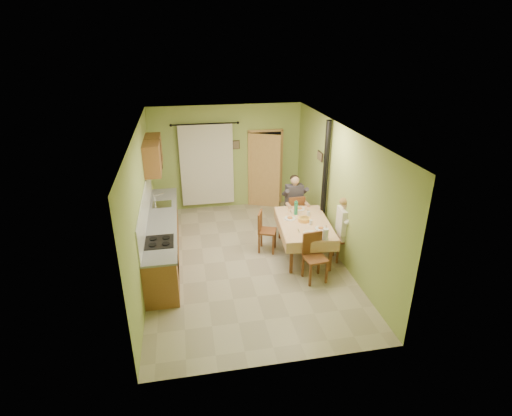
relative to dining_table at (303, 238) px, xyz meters
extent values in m
cube|color=tan|center=(-1.29, -0.04, -0.38)|extent=(4.00, 6.00, 0.01)
cube|color=#9BB15B|center=(-1.29, 2.96, 1.02)|extent=(4.00, 0.04, 2.80)
cube|color=#9BB15B|center=(-1.29, -3.04, 1.02)|extent=(4.00, 0.04, 2.80)
cube|color=#9BB15B|center=(-3.29, -0.04, 1.02)|extent=(0.04, 6.00, 2.80)
cube|color=#9BB15B|center=(0.71, -0.04, 1.02)|extent=(0.04, 6.00, 2.80)
cube|color=white|center=(-1.29, -0.04, 2.42)|extent=(4.00, 6.00, 0.04)
cube|color=brown|center=(-2.99, 0.36, 0.06)|extent=(0.60, 3.60, 0.88)
cube|color=gray|center=(-2.99, 0.36, 0.52)|extent=(0.64, 3.64, 0.04)
cube|color=white|center=(-3.28, 0.36, 0.85)|extent=(0.02, 3.60, 0.66)
cube|color=silver|center=(-2.99, 1.16, 0.53)|extent=(0.42, 0.42, 0.03)
cube|color=black|center=(-2.99, -0.64, 0.54)|extent=(0.52, 0.56, 0.02)
cube|color=black|center=(-2.70, -0.64, 0.07)|extent=(0.01, 0.55, 0.55)
cube|color=brown|center=(-3.11, 1.66, 1.57)|extent=(0.35, 1.40, 0.70)
cylinder|color=black|center=(-1.84, 2.84, 1.97)|extent=(1.70, 0.04, 0.04)
cube|color=silver|center=(-1.84, 2.86, 0.87)|extent=(1.40, 0.06, 2.20)
cube|color=black|center=(-0.24, 2.94, 0.65)|extent=(0.84, 0.03, 2.06)
cube|color=tan|center=(-0.69, 2.93, 0.65)|extent=(0.06, 0.06, 2.12)
cube|color=tan|center=(0.21, 2.93, 0.65)|extent=(0.06, 0.06, 2.12)
cube|color=tan|center=(-0.24, 2.93, 1.71)|extent=(0.96, 0.06, 0.06)
cube|color=tan|center=(-0.28, 2.76, 0.64)|extent=(0.76, 0.37, 2.04)
cube|color=tan|center=(0.00, 0.00, 0.36)|extent=(1.22, 1.86, 0.04)
cube|color=tan|center=(-0.08, -0.88, 0.25)|extent=(1.05, 0.11, 0.22)
cube|color=tan|center=(0.08, 0.88, 0.25)|extent=(1.05, 0.11, 0.22)
cube|color=tan|center=(-0.53, 0.05, 0.25)|extent=(0.18, 1.76, 0.22)
cube|color=tan|center=(0.53, -0.05, 0.25)|extent=(0.18, 1.76, 0.22)
cylinder|color=white|center=(0.09, 0.68, 0.39)|extent=(0.25, 0.25, 0.02)
ellipsoid|color=#CC7233|center=(0.09, 0.68, 0.41)|extent=(0.12, 0.12, 0.05)
cylinder|color=white|center=(-0.07, -0.64, 0.39)|extent=(0.25, 0.25, 0.02)
ellipsoid|color=#CC7233|center=(-0.07, -0.64, 0.41)|extent=(0.12, 0.12, 0.05)
cylinder|color=white|center=(0.24, -0.38, 0.39)|extent=(0.25, 0.25, 0.02)
ellipsoid|color=#CC7233|center=(0.24, -0.38, 0.41)|extent=(0.12, 0.12, 0.05)
cylinder|color=white|center=(-0.26, 0.22, 0.39)|extent=(0.25, 0.25, 0.02)
ellipsoid|color=#CC7233|center=(-0.26, 0.22, 0.41)|extent=(0.12, 0.12, 0.05)
cylinder|color=#FFB645|center=(0.00, 0.05, 0.42)|extent=(0.26, 0.26, 0.08)
cylinder|color=white|center=(-0.05, -0.55, 0.39)|extent=(0.28, 0.28, 0.02)
cube|color=tan|center=(-0.12, -0.54, 0.41)|extent=(0.07, 0.06, 0.03)
cube|color=tan|center=(-0.10, -0.55, 0.41)|extent=(0.06, 0.07, 0.03)
cube|color=tan|center=(-0.02, -0.59, 0.41)|extent=(0.04, 0.06, 0.03)
cylinder|color=silver|center=(0.10, -0.13, 0.43)|extent=(0.07, 0.07, 0.10)
cylinder|color=silver|center=(0.19, 0.30, 0.43)|extent=(0.07, 0.07, 0.10)
cylinder|color=white|center=(0.17, -0.82, 0.50)|extent=(0.11, 0.11, 0.22)
cylinder|color=silver|center=(0.17, -0.82, 0.53)|extent=(0.02, 0.02, 0.30)
cube|color=brown|center=(0.09, 1.12, 0.10)|extent=(0.42, 0.42, 0.04)
cube|color=brown|center=(0.10, 0.94, 0.35)|extent=(0.40, 0.06, 0.45)
cube|color=brown|center=(-0.08, -1.04, 0.10)|extent=(0.45, 0.45, 0.04)
cube|color=brown|center=(-0.10, -0.86, 0.35)|extent=(0.41, 0.09, 0.46)
cube|color=brown|center=(0.76, -0.39, 0.10)|extent=(0.40, 0.40, 0.04)
cube|color=brown|center=(0.92, -0.40, 0.33)|extent=(0.07, 0.37, 0.42)
cube|color=brown|center=(-0.75, 0.27, 0.10)|extent=(0.48, 0.48, 0.04)
cube|color=brown|center=(-0.90, 0.33, 0.33)|extent=(0.17, 0.36, 0.43)
cube|color=#38333D|center=(0.10, 1.02, 0.18)|extent=(0.38, 0.42, 0.16)
cube|color=#38333D|center=(0.09, 1.15, 0.53)|extent=(0.41, 0.24, 0.54)
sphere|color=tan|center=(0.09, 1.14, 0.92)|extent=(0.21, 0.21, 0.21)
ellipsoid|color=black|center=(0.09, 1.18, 0.96)|extent=(0.21, 0.21, 0.16)
cube|color=silver|center=(0.86, -0.40, 0.18)|extent=(0.43, 0.39, 0.16)
cube|color=silver|center=(0.73, -0.38, 0.53)|extent=(0.25, 0.42, 0.54)
sphere|color=tan|center=(0.74, -0.39, 0.92)|extent=(0.21, 0.21, 0.21)
ellipsoid|color=olive|center=(0.70, -0.38, 0.96)|extent=(0.21, 0.21, 0.16)
cylinder|color=black|center=(0.61, 0.56, 1.02)|extent=(0.12, 0.12, 2.80)
cylinder|color=black|center=(0.61, 0.56, -0.23)|extent=(0.24, 0.24, 0.30)
cube|color=black|center=(-1.04, 2.93, 1.37)|extent=(0.19, 0.03, 0.23)
cube|color=brown|center=(0.68, 1.16, 1.47)|extent=(0.03, 0.31, 0.21)
camera|label=1|loc=(-2.44, -7.36, 4.08)|focal=28.00mm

